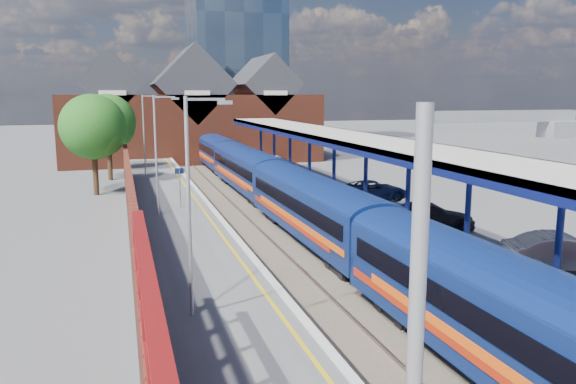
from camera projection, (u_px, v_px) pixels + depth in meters
name	position (u px, v px, depth m)	size (l,w,h in m)	color
ground	(239.00, 201.00, 42.79)	(240.00, 240.00, 0.00)	#5B5B5E
ballast_bed	(273.00, 231.00, 33.35)	(6.00, 76.00, 0.06)	#473D33
rails	(273.00, 229.00, 33.33)	(4.51, 76.00, 0.14)	slate
left_platform	(179.00, 230.00, 31.71)	(5.00, 76.00, 1.00)	#565659
right_platform	(366.00, 217.00, 34.96)	(6.00, 76.00, 1.00)	#565659
coping_left	(220.00, 218.00, 32.29)	(0.30, 76.00, 0.05)	silver
coping_right	(323.00, 211.00, 34.06)	(0.30, 76.00, 0.05)	silver
yellow_line	(210.00, 219.00, 32.12)	(0.14, 76.00, 0.01)	yellow
train	(274.00, 182.00, 38.24)	(2.98, 65.93, 3.45)	navy
canopy	(347.00, 139.00, 35.84)	(4.50, 52.00, 4.48)	navy
lamp_post_b	(193.00, 194.00, 17.48)	(1.48, 0.18, 7.00)	#A5A8AA
lamp_post_c	(158.00, 148.00, 32.58)	(1.48, 0.18, 7.00)	#A5A8AA
lamp_post_d	(145.00, 131.00, 47.68)	(1.48, 0.18, 7.00)	#A5A8AA
platform_sign	(180.00, 181.00, 35.25)	(0.55, 0.08, 2.50)	#A5A8AA
brick_wall	(133.00, 224.00, 24.54)	(0.35, 50.00, 3.86)	maroon
station_building	(191.00, 116.00, 68.27)	(30.00, 12.12, 13.78)	maroon
glass_tower	(235.00, 17.00, 89.32)	(14.20, 14.20, 40.30)	#49627E
tree_near	(95.00, 129.00, 44.52)	(5.20, 5.20, 8.10)	#382314
tree_far	(109.00, 123.00, 52.35)	(5.20, 5.20, 8.10)	#382314
parked_car_silver	(563.00, 252.00, 22.65)	(1.59, 4.57, 1.51)	silver
parked_car_dark	(429.00, 216.00, 29.74)	(1.94, 4.76, 1.38)	black
parked_car_blue	(373.00, 190.00, 37.78)	(2.22, 4.80, 1.34)	navy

